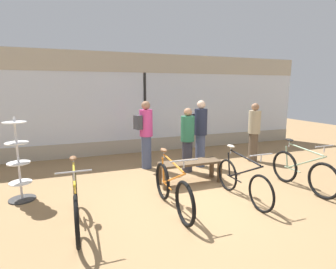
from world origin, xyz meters
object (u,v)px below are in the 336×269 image
object	(u,v)px
bicycle_left	(172,189)
bicycle_far_right	(302,171)
bicycle_far_left	(76,203)
customer_near_rack	(187,139)
customer_by_window	(200,131)
bicycle_right	(242,181)
customer_mid_floor	(254,131)
customer_near_bench	(146,133)
display_bench	(190,165)
accessory_rack	(19,167)

from	to	relation	value
bicycle_left	bicycle_far_right	world-z (taller)	bicycle_far_right
bicycle_far_left	customer_near_rack	bearing A→B (deg)	35.22
customer_near_rack	customer_by_window	bearing A→B (deg)	30.93
bicycle_left	bicycle_right	xyz separation A→B (m)	(1.41, -0.05, -0.01)
customer_mid_floor	customer_near_bench	distance (m)	3.15
display_bench	customer_near_bench	size ratio (longest dim) A/B	0.78
bicycle_far_right	customer_near_bench	size ratio (longest dim) A/B	0.96
bicycle_far_left	display_bench	distance (m)	2.69
display_bench	customer_by_window	size ratio (longest dim) A/B	0.78
accessory_rack	customer_mid_floor	size ratio (longest dim) A/B	0.94
customer_by_window	customer_near_bench	world-z (taller)	customer_by_window
display_bench	customer_mid_floor	size ratio (longest dim) A/B	0.83
customer_mid_floor	customer_near_bench	world-z (taller)	customer_near_bench
customer_near_bench	bicycle_far_left	bearing A→B (deg)	-125.35
bicycle_left	customer_by_window	size ratio (longest dim) A/B	0.99
customer_near_rack	customer_mid_floor	bearing A→B (deg)	5.73
customer_by_window	customer_near_bench	distance (m)	1.46
bicycle_far_right	customer_by_window	size ratio (longest dim) A/B	0.95
bicycle_far_left	accessory_rack	world-z (taller)	accessory_rack
bicycle_right	customer_near_rack	bearing A→B (deg)	97.86
bicycle_right	customer_near_rack	xyz separation A→B (m)	(-0.27, 1.94, 0.48)
bicycle_far_right	customer_by_window	xyz separation A→B (m)	(-1.25, 2.25, 0.58)
bicycle_far_right	bicycle_far_left	bearing A→B (deg)	179.76
bicycle_far_right	display_bench	distance (m)	2.35
bicycle_far_left	bicycle_far_right	xyz separation A→B (m)	(4.49, -0.02, -0.00)
customer_near_rack	customer_near_bench	xyz separation A→B (m)	(-0.92, 0.63, 0.11)
customer_mid_floor	bicycle_far_left	bearing A→B (deg)	-156.48
bicycle_far_left	accessory_rack	distance (m)	1.74
bicycle_far_left	bicycle_left	distance (m)	1.58
bicycle_far_left	bicycle_left	size ratio (longest dim) A/B	0.99
customer_near_bench	customer_near_rack	bearing A→B (deg)	-34.31
customer_near_rack	customer_mid_floor	distance (m)	2.21
bicycle_far_right	display_bench	size ratio (longest dim) A/B	1.22
bicycle_far_left	customer_near_bench	xyz separation A→B (m)	(1.81, 2.55, 0.57)
bicycle_far_left	customer_by_window	bearing A→B (deg)	34.57
bicycle_far_left	bicycle_far_right	world-z (taller)	bicycle_far_left
display_bench	customer_near_rack	world-z (taller)	customer_near_rack
bicycle_right	customer_by_window	world-z (taller)	customer_by_window
bicycle_far_right	customer_near_rack	xyz separation A→B (m)	(-1.76, 1.94, 0.46)
display_bench	customer_by_window	xyz separation A→B (m)	(0.80, 1.09, 0.57)
bicycle_far_left	bicycle_left	xyz separation A→B (m)	(1.58, 0.03, -0.01)
accessory_rack	bicycle_left	bearing A→B (deg)	-28.67
display_bench	customer_near_rack	xyz separation A→B (m)	(0.29, 0.79, 0.45)
bicycle_left	customer_near_rack	world-z (taller)	customer_near_rack
accessory_rack	customer_mid_floor	distance (m)	5.94
customer_by_window	customer_mid_floor	distance (m)	1.70
display_bench	customer_near_bench	xyz separation A→B (m)	(-0.63, 1.41, 0.56)
display_bench	customer_by_window	bearing A→B (deg)	53.77
bicycle_right	customer_near_bench	bearing A→B (deg)	114.81
bicycle_far_left	bicycle_far_right	bearing A→B (deg)	-0.24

